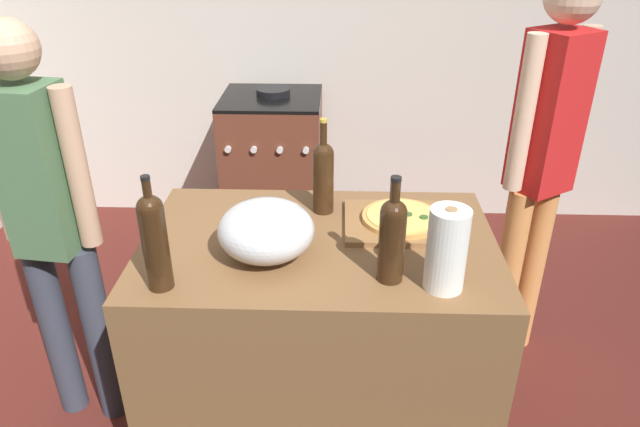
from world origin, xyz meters
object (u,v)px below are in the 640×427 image
Objects in this scene: stove at (274,169)px; paper_towel_roll at (447,250)px; wine_bottle_amber at (154,239)px; wine_bottle_clear at (392,236)px; pizza at (402,217)px; wine_bottle_dark at (323,174)px; mixing_bowl at (266,230)px; person_in_red at (542,155)px; person_in_stripes at (49,217)px.

paper_towel_roll is at bearing -69.28° from stove.
wine_bottle_clear is at bearing 5.31° from wine_bottle_amber.
pizza is 1.73m from stove.
wine_bottle_dark is (-0.28, 0.10, 0.12)m from pizza.
pizza is 0.78× the size of wine_bottle_amber.
stove is at bearing 95.87° from mixing_bowl.
wine_bottle_amber reaches higher than mixing_bowl.
person_in_red reaches higher than paper_towel_roll.
person_in_red is at bearing 32.29° from wine_bottle_amber.
mixing_bowl is 1.18× the size of paper_towel_roll.
wine_bottle_clear is 1.26m from person_in_stripes.
wine_bottle_amber reaches higher than wine_bottle_clear.
wine_bottle_clear is 0.95× the size of wine_bottle_dark.
mixing_bowl is 0.86× the size of wine_bottle_amber.
wine_bottle_amber is at bearing -178.17° from paper_towel_roll.
pizza is 0.36m from wine_bottle_clear.
wine_bottle_dark is 0.36× the size of stove.
pizza is 0.78m from person_in_red.
wine_bottle_dark is at bearing -158.07° from person_in_red.
mixing_bowl is 0.18× the size of person_in_red.
pizza is 0.16× the size of person_in_red.
paper_towel_roll reaches higher than stove.
person_in_stripes is (-0.82, 0.22, -0.09)m from mixing_bowl.
person_in_stripes is (-0.52, 0.40, -0.16)m from wine_bottle_amber.
mixing_bowl is at bearing -118.26° from wine_bottle_dark.
pizza is at bearing 79.02° from wine_bottle_clear.
pizza is 0.29× the size of stove.
pizza is 1.07× the size of paper_towel_roll.
pizza is 0.51m from mixing_bowl.
person_in_red is (0.69, 0.80, -0.06)m from wine_bottle_clear.
mixing_bowl is 0.35m from wine_bottle_amber.
person_in_stripes is at bearing 179.93° from pizza.
paper_towel_roll is 0.27× the size of stove.
pizza is at bearing -19.85° from wine_bottle_dark.
wine_bottle_dark reaches higher than paper_towel_roll.
wine_bottle_clear is at bearing 166.65° from paper_towel_roll.
person_in_red reaches higher than mixing_bowl.
paper_towel_roll is at bearing -13.35° from wine_bottle_clear.
person_in_red is (0.62, 0.46, 0.06)m from pizza.
person_in_stripes is at bearing -174.26° from wine_bottle_dark.
person_in_stripes is 1.95m from person_in_red.
wine_bottle_amber is at bearing -151.81° from pizza.
person_in_red is (1.37, 0.87, -0.07)m from wine_bottle_amber.
wine_bottle_dark is at bearing 5.74° from person_in_stripes.
paper_towel_roll is at bearing -15.45° from person_in_stripes.
paper_towel_roll is 0.77× the size of wine_bottle_clear.
wine_bottle_amber is (-0.75, -0.40, 0.13)m from pizza.
stove is at bearing 106.85° from wine_bottle_clear.
wine_bottle_amber reaches higher than paper_towel_roll.
wine_bottle_clear is (-0.07, -0.34, 0.12)m from pizza.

